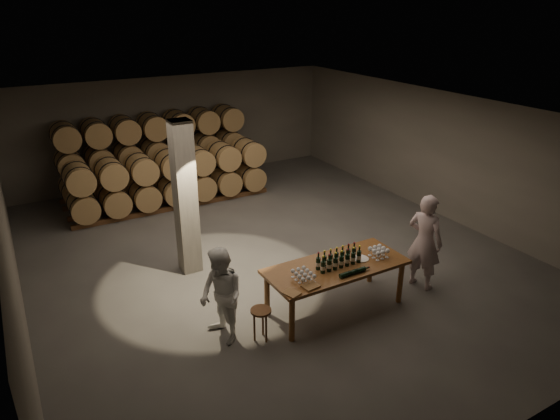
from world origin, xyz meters
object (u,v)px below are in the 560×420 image
tasting_table (336,270)px  bottle_cluster (339,260)px  plate (361,259)px  person_man (425,242)px  person_woman (221,296)px  notebook_near (311,286)px  stool (261,315)px

tasting_table → bottle_cluster: bearing=-56.1°
plate → person_man: 1.43m
person_man → person_woman: 4.12m
bottle_cluster → notebook_near: size_ratio=3.21×
tasting_table → notebook_near: bearing=-154.0°
plate → stool: plate is taller
bottle_cluster → tasting_table: bearing=123.9°
person_man → plate: bearing=65.6°
stool → person_man: 3.59m
tasting_table → plate: (0.53, -0.04, 0.11)m
notebook_near → stool: bearing=155.8°
tasting_table → notebook_near: 0.90m
plate → notebook_near: size_ratio=1.07×
notebook_near → person_man: bearing=-3.2°
stool → person_woman: (-0.55, 0.32, 0.36)m
person_man → notebook_near: bearing=76.0°
person_woman → person_man: bearing=76.5°
tasting_table → person_man: 1.97m
tasting_table → person_woman: 2.16m
bottle_cluster → person_man: (1.92, -0.16, -0.05)m
plate → person_man: size_ratio=0.15×
person_woman → tasting_table: bearing=77.0°
notebook_near → bottle_cluster: bearing=16.1°
tasting_table → plate: bearing=-3.9°
notebook_near → person_man: person_man is taller
person_man → person_woman: person_man is taller
plate → person_woman: bearing=175.5°
tasting_table → stool: tasting_table is taller
person_man → bottle_cluster: bearing=67.2°
person_man → stool: bearing=71.1°
notebook_near → person_woman: bearing=150.0°
tasting_table → notebook_near: (-0.80, -0.39, 0.12)m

